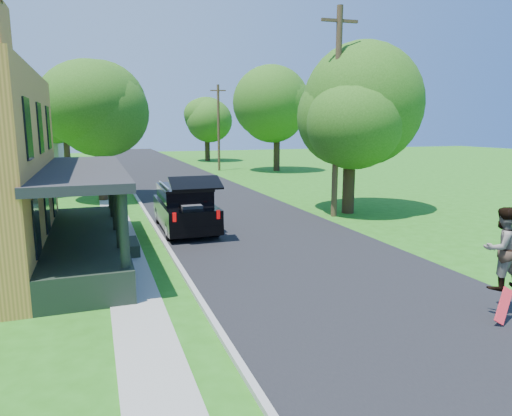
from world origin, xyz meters
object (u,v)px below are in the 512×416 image
object	(u,v)px
skateboarder	(502,248)
black_suv	(185,208)
tree_right_near	(350,106)
utility_pole_near	(337,111)

from	to	relation	value
skateboarder	black_suv	bearing A→B (deg)	-61.35
skateboarder	tree_right_near	bearing A→B (deg)	-101.09
black_suv	utility_pole_near	bearing A→B (deg)	4.51
black_suv	skateboarder	world-z (taller)	skateboarder
tree_right_near	utility_pole_near	world-z (taller)	utility_pole_near
black_suv	skateboarder	size ratio (longest dim) A/B	2.80
black_suv	tree_right_near	world-z (taller)	tree_right_near
black_suv	tree_right_near	size ratio (longest dim) A/B	0.64
skateboarder	utility_pole_near	size ratio (longest dim) A/B	0.20
black_suv	utility_pole_near	distance (m)	8.66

